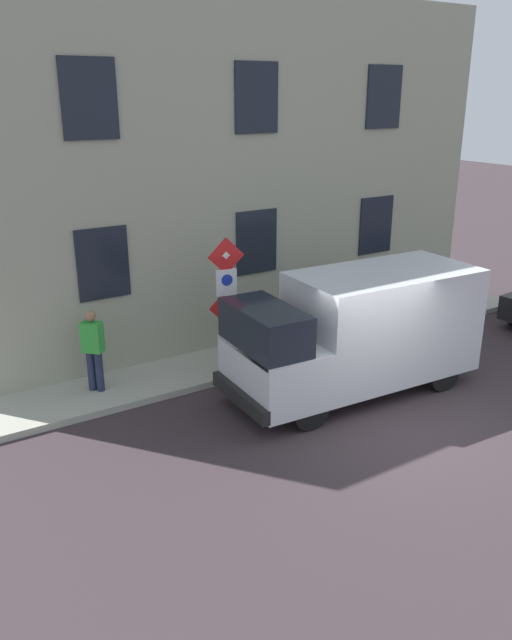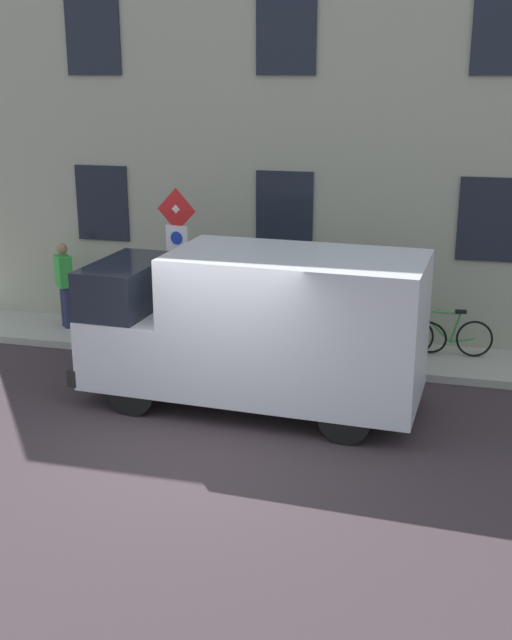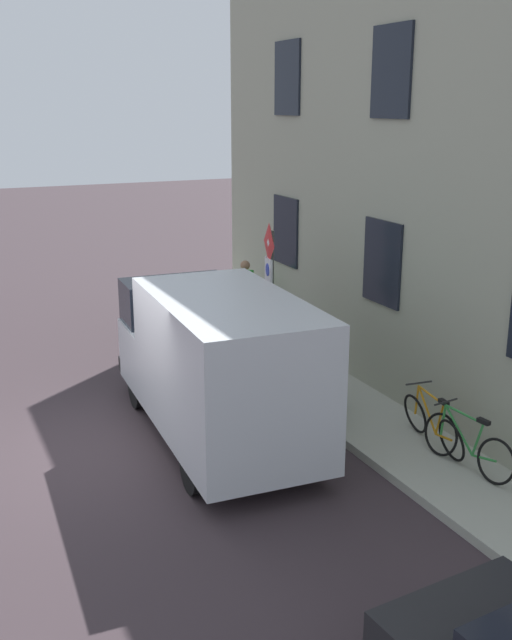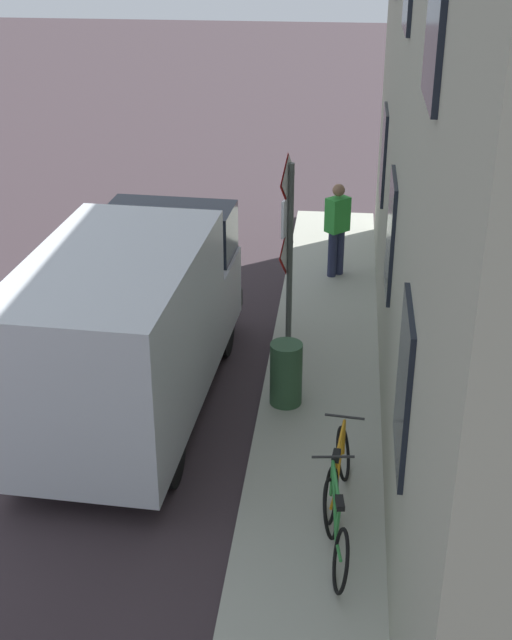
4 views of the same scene
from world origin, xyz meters
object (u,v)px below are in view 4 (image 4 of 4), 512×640
at_px(pedestrian, 337,227).
at_px(bicycle_green, 336,523).
at_px(delivery_van, 131,322).
at_px(sign_post_stacked, 287,230).
at_px(litter_bin, 286,374).
at_px(bicycle_orange, 338,476).

bearing_deg(pedestrian, bicycle_green, -42.65).
height_order(delivery_van, pedestrian, delivery_van).
xyz_separation_m(sign_post_stacked, litter_bin, (0.15, -1.83, -1.38)).
xyz_separation_m(bicycle_orange, litter_bin, (-0.75, 2.13, 0.08)).
bearing_deg(delivery_van, bicycle_orange, -122.13).
distance_m(sign_post_stacked, delivery_van, 2.83).
bearing_deg(bicycle_orange, sign_post_stacked, 18.94).
bearing_deg(sign_post_stacked, bicycle_orange, -77.23).
xyz_separation_m(delivery_van, bicycle_green, (2.80, -2.77, -0.82)).
height_order(delivery_van, bicycle_green, delivery_van).
relative_size(bicycle_green, bicycle_orange, 1.00).
relative_size(sign_post_stacked, bicycle_orange, 1.67).
xyz_separation_m(sign_post_stacked, delivery_van, (-1.91, -1.99, -0.64)).
relative_size(bicycle_green, pedestrian, 1.00).
xyz_separation_m(bicycle_green, bicycle_orange, (0.00, 0.81, 0.00)).
xyz_separation_m(sign_post_stacked, bicycle_orange, (0.90, -3.96, -1.46)).
height_order(bicycle_green, bicycle_orange, same).
distance_m(bicycle_green, litter_bin, 3.03).
xyz_separation_m(delivery_van, litter_bin, (2.05, 0.16, -0.74)).
bearing_deg(sign_post_stacked, bicycle_green, -79.35).
height_order(sign_post_stacked, litter_bin, sign_post_stacked).
bearing_deg(bicycle_green, litter_bin, 7.11).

